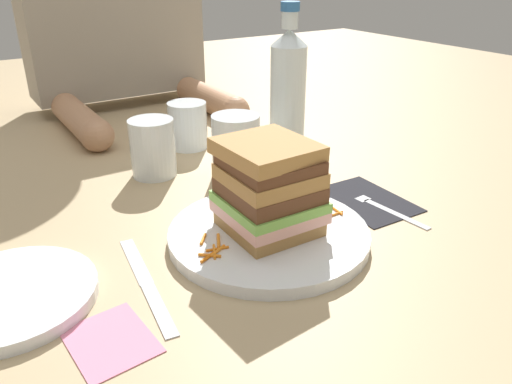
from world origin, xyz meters
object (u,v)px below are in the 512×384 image
Objects in this scene: napkin_dark at (366,200)px; empty_tumbler_0 at (188,125)px; main_plate at (269,234)px; sandwich at (269,188)px; knife at (147,284)px; water_bottle at (288,88)px; napkin_pink at (110,340)px; empty_tumbler_1 at (153,148)px; fork at (378,203)px; side_plate at (11,296)px; juice_glass at (236,149)px.

napkin_dark is 1.67× the size of empty_tumbler_0.
empty_tumbler_0 reaches higher than main_plate.
sandwich reaches higher than knife.
sandwich reaches higher than napkin_dark.
empty_tumbler_0 is (0.07, 0.37, -0.03)m from sandwich.
napkin_pink is (-0.45, -0.34, -0.11)m from water_bottle.
empty_tumbler_1 reaches higher than knife.
sandwich reaches higher than main_plate.
fork is at bearing -85.26° from napkin_dark.
empty_tumbler_0 is at bearing 146.19° from water_bottle.
water_bottle reaches higher than side_plate.
empty_tumbler_0 is (-0.15, 0.10, -0.07)m from water_bottle.
fork is at bearing -2.38° from main_plate.
sandwich reaches higher than fork.
empty_tumbler_1 is (-0.04, 0.28, 0.04)m from main_plate.
water_bottle is (0.03, 0.27, 0.11)m from fork.
juice_glass is 0.16m from empty_tumbler_0.
juice_glass is 1.15× the size of napkin_pink.
napkin_pink is at bearing -162.07° from sandwich.
napkin_dark is 1.62× the size of napkin_pink.
napkin_pink is (-0.42, -0.07, -0.00)m from fork.
sandwich is 0.35m from water_bottle.
juice_glass is (-0.11, 0.21, 0.04)m from fork.
knife and napkin_pink have the same top height.
water_bottle is at bearing 83.07° from fork.
napkin_dark and knife have the same top height.
water_bottle is at bearing 50.26° from main_plate.
napkin_dark is 0.42m from napkin_pink.
napkin_dark is 0.35m from knife.
napkin_dark is 0.35m from empty_tumbler_1.
fork is at bearing -5.77° from side_plate.
juice_glass is 1.07× the size of empty_tumbler_1.
empty_tumbler_1 reaches higher than napkin_dark.
napkin_pink is (-0.06, -0.06, -0.00)m from knife.
main_plate is at bearing -81.62° from empty_tumbler_1.
main_plate is 1.54× the size of fork.
empty_tumbler_1 reaches higher than fork.
empty_tumbler_0 is at bearing 58.21° from knife.
fork is at bearing 9.05° from napkin_pink.
juice_glass reaches higher than napkin_dark.
napkin_pink is at bearing -59.47° from side_plate.
main_plate is at bearing -7.87° from side_plate.
main_plate is 2.88× the size of napkin_pink.
main_plate reaches higher than napkin_pink.
knife is 0.09m from napkin_pink.
napkin_dark is 0.02m from fork.
napkin_dark is at bearing -97.96° from water_bottle.
knife is 0.32m from juice_glass.
napkin_dark is at bearing 4.49° from main_plate.
main_plate is at bearing -54.67° from sandwich.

